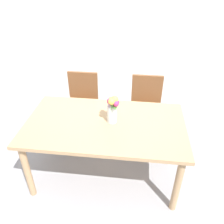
# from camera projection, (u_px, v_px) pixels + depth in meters

# --- Properties ---
(ground_plane) EXTENTS (12.00, 12.00, 0.00)m
(ground_plane) POSITION_uv_depth(u_px,v_px,m) (106.00, 172.00, 2.85)
(ground_plane) COLOR #939399
(back_wall) EXTENTS (7.00, 0.10, 2.80)m
(back_wall) POSITION_uv_depth(u_px,v_px,m) (120.00, 24.00, 3.41)
(back_wall) COLOR silver
(back_wall) RESTS_ON ground_plane
(dining_table) EXTENTS (1.69, 0.96, 0.75)m
(dining_table) POSITION_uv_depth(u_px,v_px,m) (105.00, 129.00, 2.49)
(dining_table) COLOR tan
(dining_table) RESTS_ON ground_plane
(chair_left) EXTENTS (0.42, 0.42, 0.90)m
(chair_left) POSITION_uv_depth(u_px,v_px,m) (82.00, 100.00, 3.29)
(chair_left) COLOR brown
(chair_left) RESTS_ON ground_plane
(chair_right) EXTENTS (0.42, 0.42, 0.90)m
(chair_right) POSITION_uv_depth(u_px,v_px,m) (146.00, 104.00, 3.20)
(chair_right) COLOR brown
(chair_right) RESTS_ON ground_plane
(flower_vase) EXTENTS (0.14, 0.18, 0.32)m
(flower_vase) POSITION_uv_depth(u_px,v_px,m) (112.00, 108.00, 2.36)
(flower_vase) COLOR silver
(flower_vase) RESTS_ON dining_table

